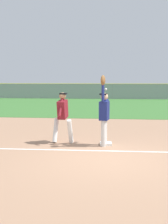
{
  "coord_description": "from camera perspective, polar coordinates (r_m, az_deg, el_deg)",
  "views": [
    {
      "loc": [
        0.2,
        -7.38,
        2.13
      ],
      "look_at": [
        -0.81,
        1.9,
        1.05
      ],
      "focal_mm": 44.42,
      "sensor_mm": 36.0,
      "label": 1
    }
  ],
  "objects": [
    {
      "name": "runner",
      "position": [
        9.32,
        -4.41,
        -0.4
      ],
      "size": [
        0.73,
        0.85,
        1.72
      ],
      "rotation": [
        0.0,
        0.0,
        -0.1
      ],
      "color": "white",
      "rests_on": "ground_plane"
    },
    {
      "name": "outfield_grass",
      "position": [
        23.44,
        5.71,
        1.36
      ],
      "size": [
        54.18,
        16.4,
        0.01
      ],
      "primitive_type": "cube",
      "color": "#3D7533",
      "rests_on": "ground_plane"
    },
    {
      "name": "baseball",
      "position": [
        9.05,
        4.53,
        4.71
      ],
      "size": [
        0.07,
        0.07,
        0.07
      ],
      "primitive_type": "sphere",
      "color": "white"
    },
    {
      "name": "ground_plane",
      "position": [
        7.68,
        4.53,
        -9.51
      ],
      "size": [
        74.01,
        74.01,
        0.0
      ],
      "primitive_type": "plane",
      "color": "tan"
    },
    {
      "name": "outfield_fence",
      "position": [
        31.57,
        5.88,
        4.27
      ],
      "size": [
        54.26,
        0.08,
        1.74
      ],
      "color": "#93999E",
      "rests_on": "ground_plane"
    },
    {
      "name": "parked_car_silver",
      "position": [
        34.85,
        -7.05,
        4.15
      ],
      "size": [
        4.45,
        2.21,
        1.25
      ],
      "rotation": [
        0.0,
        0.0,
        -0.03
      ],
      "color": "#B7B7BC",
      "rests_on": "ground_plane"
    },
    {
      "name": "parked_car_white",
      "position": [
        34.3,
        1.55,
        4.16
      ],
      "size": [
        4.5,
        2.32,
        1.25
      ],
      "rotation": [
        0.0,
        0.0,
        0.06
      ],
      "color": "white",
      "rests_on": "ground_plane"
    },
    {
      "name": "parked_car_tan",
      "position": [
        34.68,
        8.85,
        4.11
      ],
      "size": [
        4.54,
        2.4,
        1.25
      ],
      "rotation": [
        0.0,
        0.0,
        0.08
      ],
      "color": "tan",
      "rests_on": "ground_plane"
    },
    {
      "name": "first_base",
      "position": [
        9.23,
        4.51,
        -6.51
      ],
      "size": [
        0.4,
        0.4,
        0.08
      ],
      "primitive_type": "cube",
      "rotation": [
        0.0,
        0.0,
        0.05
      ],
      "color": "white",
      "rests_on": "ground_plane"
    },
    {
      "name": "fielder",
      "position": [
        8.9,
        4.16,
        0.07
      ],
      "size": [
        0.33,
        0.9,
        2.28
      ],
      "rotation": [
        0.0,
        0.0,
        2.97
      ],
      "color": "silver",
      "rests_on": "ground_plane"
    }
  ]
}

